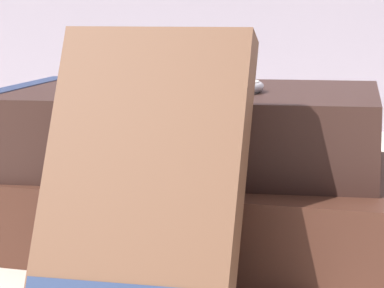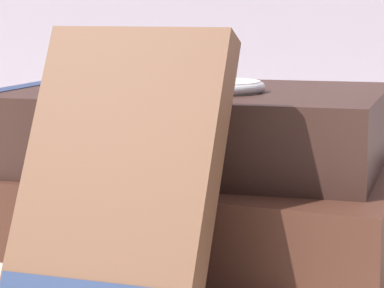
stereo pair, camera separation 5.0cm
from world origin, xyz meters
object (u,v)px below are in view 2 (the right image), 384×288
(book_flat_top, at_px, (184,126))
(book_leaning_front, at_px, (119,179))
(book_flat_bottom, at_px, (203,202))
(reading_glasses, at_px, (215,175))
(pocket_watch, at_px, (212,86))

(book_flat_top, distance_m, book_leaning_front, 0.13)
(book_flat_bottom, height_order, book_flat_top, book_flat_top)
(book_flat_top, xyz_separation_m, reading_glasses, (-0.04, 0.17, -0.06))
(book_flat_bottom, bearing_deg, reading_glasses, 110.57)
(pocket_watch, bearing_deg, book_leaning_front, -91.90)
(pocket_watch, relative_size, reading_glasses, 0.58)
(pocket_watch, bearing_deg, reading_glasses, 108.12)
(book_flat_bottom, distance_m, pocket_watch, 0.07)
(book_leaning_front, bearing_deg, reading_glasses, 100.88)
(book_leaning_front, xyz_separation_m, pocket_watch, (0.00, 0.11, 0.03))
(pocket_watch, xyz_separation_m, reading_glasses, (-0.06, 0.19, -0.08))
(book_leaning_front, bearing_deg, book_flat_bottom, 92.27)
(pocket_watch, height_order, reading_glasses, pocket_watch)
(book_leaning_front, height_order, reading_glasses, book_leaning_front)
(book_flat_bottom, bearing_deg, book_leaning_front, -83.70)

